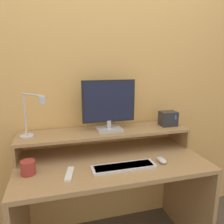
# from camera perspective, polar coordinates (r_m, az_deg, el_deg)

# --- Properties ---
(wall_back) EXTENTS (6.00, 0.05, 2.50)m
(wall_back) POSITION_cam_1_polar(r_m,az_deg,el_deg) (1.84, -3.18, 6.18)
(wall_back) COLOR #E5AD60
(wall_back) RESTS_ON ground_plane
(desk) EXTENTS (1.33, 0.68, 0.78)m
(desk) POSITION_cam_1_polar(r_m,az_deg,el_deg) (1.73, -0.12, -18.92)
(desk) COLOR #A87F51
(desk) RESTS_ON ground_plane
(monitor_shelf) EXTENTS (1.33, 0.30, 0.16)m
(monitor_shelf) POSITION_cam_1_polar(r_m,az_deg,el_deg) (1.74, -1.74, -5.56)
(monitor_shelf) COLOR #A87F51
(monitor_shelf) RESTS_ON desk
(monitor) EXTENTS (0.42, 0.17, 0.39)m
(monitor) POSITION_cam_1_polar(r_m,az_deg,el_deg) (1.70, -0.85, 1.82)
(monitor) COLOR #BCBCC1
(monitor) RESTS_ON monitor_shelf
(desk_lamp) EXTENTS (0.20, 0.22, 0.32)m
(desk_lamp) POSITION_cam_1_polar(r_m,az_deg,el_deg) (1.60, -20.33, -1.53)
(desk_lamp) COLOR silver
(desk_lamp) RESTS_ON monitor_shelf
(router_dock) EXTENTS (0.14, 0.11, 0.12)m
(router_dock) POSITION_cam_1_polar(r_m,az_deg,el_deg) (1.91, 14.44, -1.66)
(router_dock) COLOR #28282D
(router_dock) RESTS_ON monitor_shelf
(keyboard) EXTENTS (0.43, 0.12, 0.02)m
(keyboard) POSITION_cam_1_polar(r_m,az_deg,el_deg) (1.50, 3.09, -14.08)
(keyboard) COLOR silver
(keyboard) RESTS_ON desk
(mouse) EXTENTS (0.05, 0.10, 0.03)m
(mouse) POSITION_cam_1_polar(r_m,az_deg,el_deg) (1.61, 12.85, -12.15)
(mouse) COLOR silver
(mouse) RESTS_ON desk
(remote_control) EXTENTS (0.08, 0.17, 0.02)m
(remote_control) POSITION_cam_1_polar(r_m,az_deg,el_deg) (1.44, -11.06, -15.58)
(remote_control) COLOR white
(remote_control) RESTS_ON desk
(mug) EXTENTS (0.09, 0.09, 0.09)m
(mug) POSITION_cam_1_polar(r_m,az_deg,el_deg) (1.51, -21.11, -13.39)
(mug) COLOR #9E332D
(mug) RESTS_ON desk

